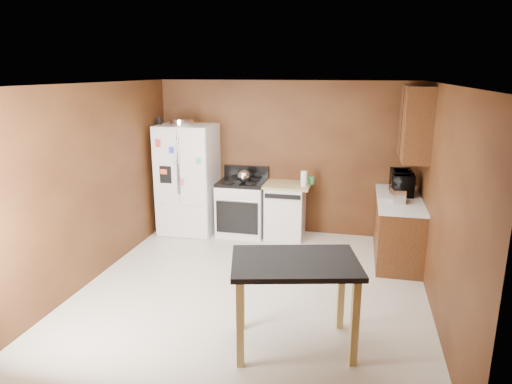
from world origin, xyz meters
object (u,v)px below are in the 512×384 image
(paper_towel, at_px, (304,179))
(gas_range, at_px, (242,207))
(dishwasher, at_px, (285,210))
(island, at_px, (295,274))
(roasting_pan, at_px, (182,122))
(green_canister, at_px, (311,180))
(refrigerator, at_px, (188,179))
(pen_cup, at_px, (159,121))
(microwave, at_px, (402,183))
(kettle, at_px, (244,176))
(toaster, at_px, (398,195))

(paper_towel, bearing_deg, gas_range, 176.51)
(dishwasher, distance_m, island, 3.11)
(roasting_pan, distance_m, island, 3.86)
(green_canister, height_order, refrigerator, refrigerator)
(pen_cup, distance_m, island, 4.09)
(refrigerator, bearing_deg, island, -53.14)
(microwave, xyz_separation_m, gas_range, (-2.47, 0.22, -0.59))
(kettle, bearing_deg, roasting_pan, -178.68)
(toaster, distance_m, gas_range, 2.54)
(microwave, height_order, dishwasher, microwave)
(microwave, relative_size, gas_range, 0.50)
(refrigerator, distance_m, island, 3.70)
(kettle, height_order, gas_range, gas_range)
(pen_cup, relative_size, refrigerator, 0.06)
(paper_towel, xyz_separation_m, green_canister, (0.09, 0.17, -0.06))
(island, bearing_deg, toaster, 65.01)
(pen_cup, distance_m, paper_towel, 2.52)
(toaster, bearing_deg, gas_range, 152.78)
(pen_cup, bearing_deg, green_canister, 5.00)
(kettle, distance_m, microwave, 2.43)
(roasting_pan, height_order, green_canister, roasting_pan)
(island, bearing_deg, paper_towel, 95.54)
(roasting_pan, xyz_separation_m, dishwasher, (1.69, 0.11, -1.40))
(kettle, relative_size, toaster, 0.76)
(microwave, xyz_separation_m, dishwasher, (-1.75, 0.25, -0.60))
(kettle, xyz_separation_m, gas_range, (-0.04, 0.06, -0.54))
(roasting_pan, relative_size, refrigerator, 0.22)
(green_canister, xyz_separation_m, dishwasher, (-0.39, -0.08, -0.50))
(green_canister, height_order, microwave, microwave)
(kettle, relative_size, dishwasher, 0.22)
(paper_towel, xyz_separation_m, gas_range, (-1.02, 0.06, -0.55))
(refrigerator, bearing_deg, paper_towel, -0.05)
(roasting_pan, xyz_separation_m, toaster, (3.35, -0.62, -0.85))
(refrigerator, bearing_deg, gas_range, 3.81)
(gas_range, relative_size, island, 0.81)
(kettle, distance_m, paper_towel, 0.97)
(green_canister, bearing_deg, gas_range, -174.51)
(pen_cup, bearing_deg, toaster, -9.07)
(pen_cup, height_order, green_canister, pen_cup)
(paper_towel, relative_size, island, 0.18)
(paper_towel, bearing_deg, microwave, -6.34)
(green_canister, bearing_deg, toaster, -32.58)
(roasting_pan, bearing_deg, green_canister, 5.30)
(kettle, bearing_deg, pen_cup, -178.12)
(paper_towel, xyz_separation_m, island, (0.29, -2.95, -0.24))
(kettle, xyz_separation_m, island, (1.26, -2.95, -0.23))
(gas_range, relative_size, dishwasher, 1.24)
(microwave, distance_m, island, 3.04)
(refrigerator, distance_m, dishwasher, 1.69)
(roasting_pan, relative_size, gas_range, 0.36)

